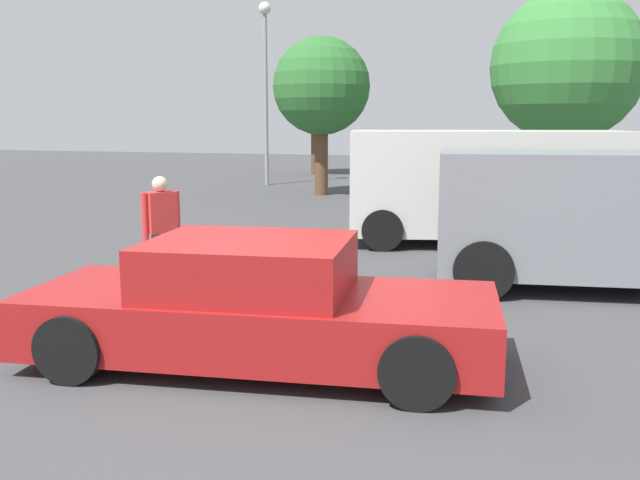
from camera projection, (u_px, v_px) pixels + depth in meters
name	position (u px, v px, depth m)	size (l,w,h in m)	color
ground_plane	(247.00, 361.00, 6.94)	(80.00, 80.00, 0.00)	#424244
sedan_foreground	(258.00, 307.00, 6.79)	(4.68, 2.24, 1.23)	maroon
van_white	(485.00, 183.00, 13.38)	(5.43, 3.11, 2.16)	silver
suv_dark	(604.00, 214.00, 9.77)	(4.79, 2.65, 1.92)	gray
pedestrian	(161.00, 223.00, 9.78)	(0.43, 0.48, 1.59)	gray
light_post_near	(265.00, 63.00, 24.97)	(0.44, 0.44, 6.46)	gray
tree_back_left	(567.00, 67.00, 19.69)	(4.29, 4.29, 6.00)	brown
tree_back_center	(315.00, 90.00, 30.16)	(3.38, 3.38, 5.32)	brown
tree_back_right	(321.00, 87.00, 21.74)	(3.03, 3.03, 4.92)	brown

